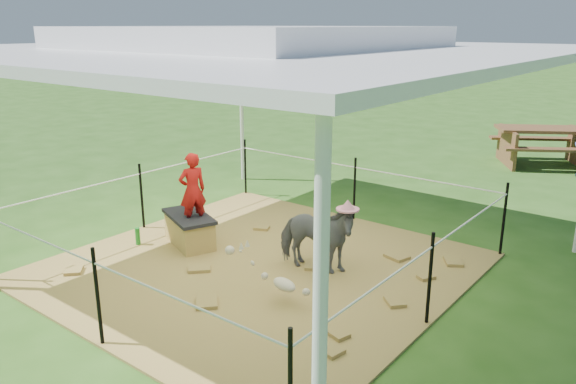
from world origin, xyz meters
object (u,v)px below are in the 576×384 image
Objects in this scene: green_bottle at (138,236)px; pony at (316,237)px; foal at (284,282)px; picnic_table_near at (543,147)px; woman at (192,183)px; straw_bale at (190,231)px.

pony is (2.40, 0.80, 0.31)m from green_bottle.
picnic_table_near is (0.44, 8.40, 0.13)m from foal.
picnic_table_near is (0.67, 7.51, -0.05)m from pony.
green_bottle is at bearing 94.95° from pony.
foal is (2.63, -0.09, 0.13)m from green_bottle.
woman is at bearing 177.44° from foal.
foal reaches higher than green_bottle.
straw_bale is 8.26m from picnic_table_near.
foal reaches higher than straw_bale.
foal is at bearing -1.96° from green_bottle.
foal is (0.23, -0.89, -0.18)m from pony.
green_bottle is (-0.65, -0.45, -0.77)m from woman.
picnic_table_near is at bearing 99.67° from foal.
pony reaches higher than picnic_table_near.
picnic_table_near is (2.52, 7.86, 0.19)m from straw_bale.
straw_bale is 0.43× the size of picnic_table_near.
green_bottle is 2.55m from pony.
picnic_table_near is at bearing -18.59° from pony.
green_bottle is 2.63m from foal.
pony is 7.54m from picnic_table_near.
pony is at bearing 10.72° from straw_bale.
pony reaches higher than foal.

